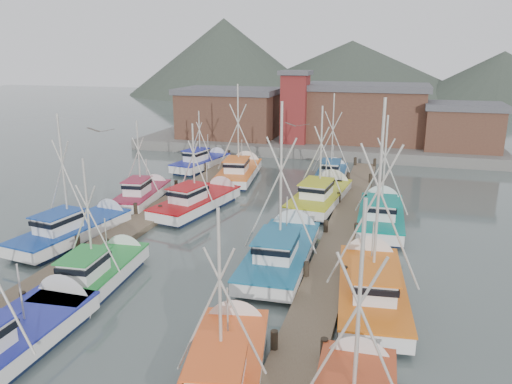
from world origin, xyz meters
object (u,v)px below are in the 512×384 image
(boat_0, at_px, (6,342))
(boat_4, at_px, (100,272))
(lookout_tower, at_px, (295,107))
(boat_8, at_px, (200,201))
(boat_1, at_px, (225,369))
(boat_12, at_px, (240,171))

(boat_0, relative_size, boat_4, 1.25)
(lookout_tower, bearing_deg, boat_0, -92.95)
(lookout_tower, xyz_separation_m, boat_0, (-2.32, -44.99, -4.86))
(lookout_tower, distance_m, boat_4, 38.55)
(boat_8, bearing_deg, boat_1, -54.39)
(boat_0, xyz_separation_m, boat_4, (-0.10, 6.83, -0.01))
(boat_8, xyz_separation_m, boat_12, (-0.06, 10.30, 0.01))
(boat_0, distance_m, boat_4, 6.83)
(boat_8, bearing_deg, lookout_tower, 95.61)
(lookout_tower, xyz_separation_m, boat_1, (6.66, -44.16, -4.87))
(boat_0, bearing_deg, boat_8, 90.61)
(lookout_tower, bearing_deg, boat_1, -81.42)
(lookout_tower, height_order, boat_8, lookout_tower)
(boat_1, bearing_deg, boat_8, 103.52)
(lookout_tower, height_order, boat_12, lookout_tower)
(boat_1, bearing_deg, lookout_tower, 87.53)
(boat_0, bearing_deg, boat_1, 5.84)
(lookout_tower, bearing_deg, boat_4, -93.62)
(boat_8, relative_size, boat_12, 0.95)
(lookout_tower, relative_size, boat_8, 0.87)
(boat_4, distance_m, boat_12, 23.97)
(boat_4, xyz_separation_m, boat_12, (0.03, 23.97, 0.01))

